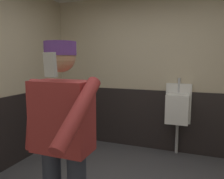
% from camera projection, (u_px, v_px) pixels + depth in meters
% --- Properties ---
extents(wall_back, '(4.38, 0.12, 2.59)m').
position_uv_depth(wall_back, '(160.00, 74.00, 3.76)').
color(wall_back, beige).
rests_on(wall_back, ground_plane).
extents(wainscot_band_back, '(3.78, 0.03, 1.02)m').
position_uv_depth(wainscot_band_back, '(158.00, 120.00, 3.79)').
color(wainscot_band_back, black).
rests_on(wainscot_band_back, ground_plane).
extents(urinal_solo, '(0.40, 0.34, 1.24)m').
position_uv_depth(urinal_solo, '(178.00, 108.00, 3.51)').
color(urinal_solo, white).
rests_on(urinal_solo, ground_plane).
extents(person, '(0.65, 0.60, 1.65)m').
position_uv_depth(person, '(62.00, 136.00, 1.63)').
color(person, '#2D3342').
rests_on(person, ground_plane).
extents(cell_phone, '(0.06, 0.03, 0.11)m').
position_uv_depth(cell_phone, '(50.00, 65.00, 1.00)').
color(cell_phone, silver).
extents(trash_bin, '(0.31, 0.31, 0.56)m').
position_uv_depth(trash_bin, '(59.00, 133.00, 3.84)').
color(trash_bin, '#38383D').
rests_on(trash_bin, ground_plane).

